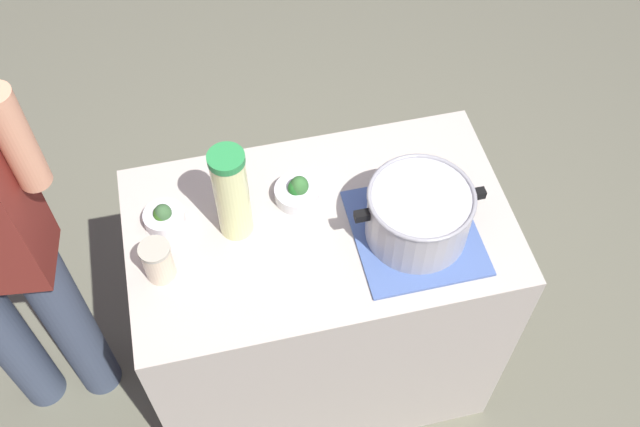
# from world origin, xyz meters

# --- Properties ---
(ground_plane) EXTENTS (8.00, 8.00, 0.00)m
(ground_plane) POSITION_xyz_m (0.00, 0.00, 0.00)
(ground_plane) COLOR #6E6E59
(counter_slab) EXTENTS (1.05, 0.63, 0.91)m
(counter_slab) POSITION_xyz_m (0.00, 0.00, 0.45)
(counter_slab) COLOR beige
(counter_slab) RESTS_ON ground_plane
(dish_cloth) EXTENTS (0.33, 0.35, 0.01)m
(dish_cloth) POSITION_xyz_m (-0.24, 0.09, 0.91)
(dish_cloth) COLOR #4B67A7
(dish_cloth) RESTS_ON counter_slab
(cooking_pot) EXTENTS (0.35, 0.28, 0.16)m
(cooking_pot) POSITION_xyz_m (-0.24, 0.09, 1.00)
(cooking_pot) COLOR #B7B7BC
(cooking_pot) RESTS_ON dish_cloth
(lemonade_pitcher) EXTENTS (0.09, 0.09, 0.30)m
(lemonade_pitcher) POSITION_xyz_m (0.22, -0.04, 1.06)
(lemonade_pitcher) COLOR #ECF1A0
(lemonade_pitcher) RESTS_ON counter_slab
(mason_jar) EXTENTS (0.08, 0.08, 0.12)m
(mason_jar) POSITION_xyz_m (0.43, 0.06, 0.97)
(mason_jar) COLOR beige
(mason_jar) RESTS_ON counter_slab
(broccoli_bowl_front) EXTENTS (0.12, 0.12, 0.08)m
(broccoli_bowl_front) POSITION_xyz_m (0.04, -0.10, 0.94)
(broccoli_bowl_front) COLOR silver
(broccoli_bowl_front) RESTS_ON counter_slab
(broccoli_bowl_center) EXTENTS (0.11, 0.11, 0.07)m
(broccoli_bowl_center) POSITION_xyz_m (0.41, -0.10, 0.94)
(broccoli_bowl_center) COLOR silver
(broccoli_bowl_center) RESTS_ON counter_slab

